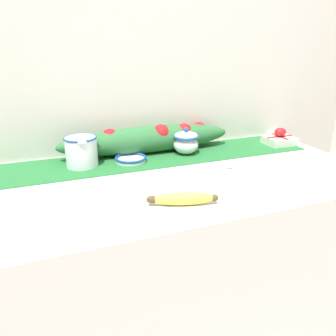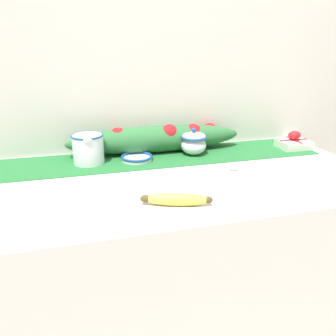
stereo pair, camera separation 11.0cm
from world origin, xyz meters
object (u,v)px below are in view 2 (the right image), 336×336
spoon (230,169)px  gift_box (293,142)px  small_dish (137,158)px  banana (176,199)px  cream_pitcher (88,148)px  sugar_bowl (194,143)px

spoon → gift_box: (0.39, 0.18, 0.02)m
small_dish → gift_box: 0.71m
banana → spoon: bearing=39.6°
banana → small_dish: bearing=95.9°
cream_pitcher → small_dish: size_ratio=1.15×
sugar_bowl → spoon: 0.23m
sugar_bowl → small_dish: sugar_bowl is taller
small_dish → spoon: 0.37m
sugar_bowl → small_dish: bearing=-176.3°
banana → gift_box: size_ratio=1.55×
cream_pitcher → gift_box: bearing=-1.8°
cream_pitcher → sugar_bowl: 0.43m
small_dish → spoon: bearing=-31.3°
sugar_bowl → banana: (-0.20, -0.44, -0.03)m
cream_pitcher → banana: (0.23, -0.44, -0.04)m
banana → spoon: 0.36m
sugar_bowl → gift_box: bearing=-3.4°
small_dish → banana: 0.42m
sugar_bowl → gift_box: size_ratio=0.85×
cream_pitcher → gift_box: 0.90m
sugar_bowl → spoon: size_ratio=0.62×
spoon → banana: bearing=-120.5°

